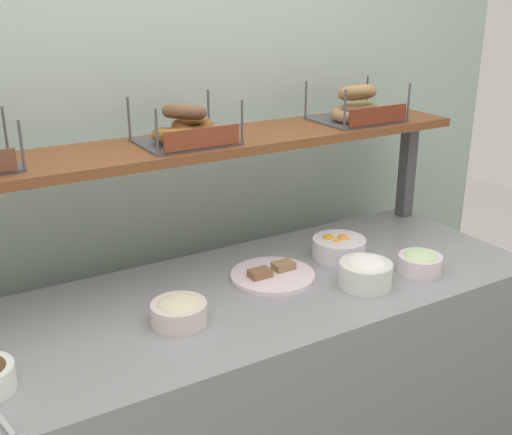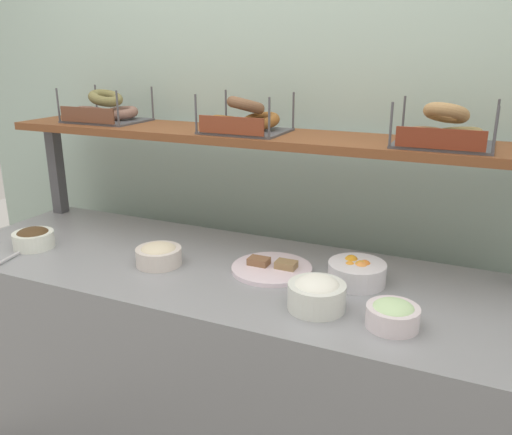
{
  "view_description": "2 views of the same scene",
  "coord_description": "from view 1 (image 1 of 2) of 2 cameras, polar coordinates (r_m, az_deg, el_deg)",
  "views": [
    {
      "loc": [
        -0.81,
        -1.52,
        1.74
      ],
      "look_at": [
        0.1,
        0.0,
        1.09
      ],
      "focal_mm": 43.98,
      "sensor_mm": 36.0,
      "label": 1
    },
    {
      "loc": [
        0.81,
        -1.47,
        1.57
      ],
      "look_at": [
        0.14,
        0.01,
        1.04
      ],
      "focal_mm": 36.71,
      "sensor_mm": 36.0,
      "label": 2
    }
  ],
  "objects": [
    {
      "name": "bowl_cream_cheese",
      "position": [
        2.02,
        9.93,
        -4.86
      ],
      "size": [
        0.17,
        0.17,
        0.1
      ],
      "color": "white",
      "rests_on": "deli_counter"
    },
    {
      "name": "upper_shelf",
      "position": [
        2.02,
        -6.26,
        6.45
      ],
      "size": [
        2.02,
        0.32,
        0.03
      ],
      "primitive_type": "cube",
      "color": "brown",
      "rests_on": "shelf_riser_left"
    },
    {
      "name": "serving_plate_white",
      "position": [
        2.05,
        1.51,
        -5.23
      ],
      "size": [
        0.28,
        0.28,
        0.04
      ],
      "color": "white",
      "rests_on": "deli_counter"
    },
    {
      "name": "bowl_scallion_spread",
      "position": [
        2.15,
        14.69,
        -3.92
      ],
      "size": [
        0.14,
        0.14,
        0.08
      ],
      "color": "white",
      "rests_on": "deli_counter"
    },
    {
      "name": "serving_spoon_near_plate",
      "position": [
        1.5,
        -21.46,
        -17.64
      ],
      "size": [
        0.06,
        0.17,
        0.01
      ],
      "color": "#B7B7BC",
      "rests_on": "deli_counter"
    },
    {
      "name": "bagel_basket_everything",
      "position": [
        2.35,
        9.12,
        9.77
      ],
      "size": [
        0.3,
        0.25,
        0.14
      ],
      "color": "#4C4C51",
      "rests_on": "upper_shelf"
    },
    {
      "name": "bowl_potato_salad",
      "position": [
        1.79,
        -7.03,
        -8.39
      ],
      "size": [
        0.16,
        0.16,
        0.08
      ],
      "color": "silver",
      "rests_on": "deli_counter"
    },
    {
      "name": "bowl_fruit_salad",
      "position": [
        2.21,
        7.54,
        -2.69
      ],
      "size": [
        0.19,
        0.19,
        0.08
      ],
      "color": "white",
      "rests_on": "deli_counter"
    },
    {
      "name": "back_wall",
      "position": [
        2.29,
        -9.17,
        6.27
      ],
      "size": [
        3.26,
        0.06,
        2.4
      ],
      "primitive_type": "cube",
      "color": "#A6C0B2",
      "rests_on": "ground_plane"
    },
    {
      "name": "deli_counter",
      "position": [
        2.17,
        -2.24,
        -17.19
      ],
      "size": [
        2.06,
        0.7,
        0.85
      ],
      "primitive_type": "cube",
      "color": "gray",
      "rests_on": "ground_plane"
    },
    {
      "name": "shelf_riser_right",
      "position": [
        2.62,
        13.58,
        4.32
      ],
      "size": [
        0.05,
        0.05,
        0.4
      ],
      "primitive_type": "cube",
      "color": "#4C4C51",
      "rests_on": "deli_counter"
    },
    {
      "name": "bagel_basket_cinnamon_raisin",
      "position": [
        1.99,
        -6.48,
        8.08
      ],
      "size": [
        0.29,
        0.26,
        0.14
      ],
      "color": "#4C4C51",
      "rests_on": "upper_shelf"
    }
  ]
}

